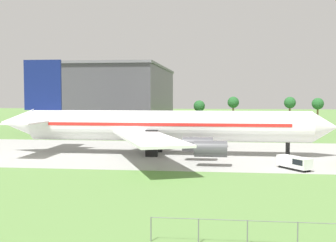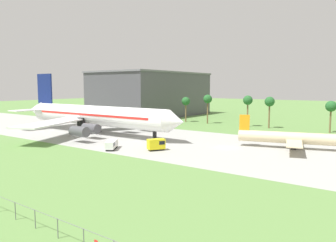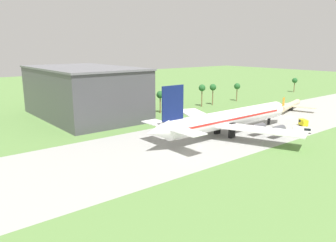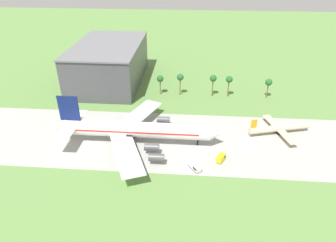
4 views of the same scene
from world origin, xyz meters
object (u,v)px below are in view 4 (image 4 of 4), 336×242
at_px(baggage_tug, 221,158).
at_px(catering_van, 194,166).
at_px(terminal_building, 109,63).
at_px(jet_airliner, 134,130).
at_px(regional_aircraft, 279,128).

height_order(baggage_tug, catering_van, baggage_tug).
height_order(baggage_tug, terminal_building, terminal_building).
relative_size(jet_airliner, baggage_tug, 15.59).
bearing_deg(baggage_tug, catering_van, -151.69).
bearing_deg(jet_airliner, catering_van, -32.47).
height_order(jet_airliner, baggage_tug, jet_airliner).
xyz_separation_m(regional_aircraft, catering_van, (-35.88, -26.79, -1.49)).
distance_m(catering_van, terminal_building, 93.67).
xyz_separation_m(baggage_tug, catering_van, (-9.86, -5.31, -0.32)).
relative_size(catering_van, terminal_building, 0.11).
distance_m(regional_aircraft, terminal_building, 100.67).
distance_m(jet_airliner, regional_aircraft, 61.37).
xyz_separation_m(jet_airliner, regional_aircraft, (60.24, 11.29, -3.28)).
height_order(regional_aircraft, terminal_building, terminal_building).
xyz_separation_m(regional_aircraft, baggage_tug, (-26.01, -21.48, -1.17)).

